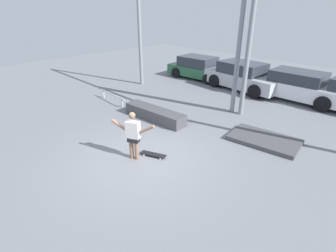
% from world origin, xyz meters
% --- Properties ---
extents(ground_plane, '(36.00, 36.00, 0.00)m').
position_xyz_m(ground_plane, '(0.00, 0.00, 0.00)').
color(ground_plane, slate).
extents(skateboarder, '(1.29, 0.69, 1.54)m').
position_xyz_m(skateboarder, '(-0.17, -0.20, 0.84)').
color(skateboarder, '#8C664C').
rests_on(skateboarder, ground_plane).
extents(skateboard, '(0.85, 0.51, 0.08)m').
position_xyz_m(skateboard, '(0.14, 0.30, 0.06)').
color(skateboard, black).
rests_on(skateboard, ground_plane).
extents(grind_box, '(2.91, 0.85, 0.47)m').
position_xyz_m(grind_box, '(-1.98, 2.30, 0.23)').
color(grind_box, '#47474C').
rests_on(grind_box, ground_plane).
extents(manual_pad, '(2.45, 1.66, 0.15)m').
position_xyz_m(manual_pad, '(2.15, 3.67, 0.07)').
color(manual_pad, '#47474C').
rests_on(manual_pad, ground_plane).
extents(grind_rail, '(2.19, 0.23, 0.42)m').
position_xyz_m(grind_rail, '(-4.99, 2.25, 0.33)').
color(grind_rail, '#B7BABF').
rests_on(grind_rail, ground_plane).
extents(canopy_support_left, '(6.49, 0.20, 6.16)m').
position_xyz_m(canopy_support_left, '(-3.35, 5.35, 3.82)').
color(canopy_support_left, gray).
rests_on(canopy_support_left, ground_plane).
extents(parked_car_green, '(4.08, 2.04, 1.36)m').
position_xyz_m(parked_car_green, '(-4.98, 8.83, 0.65)').
color(parked_car_green, '#28603D').
rests_on(parked_car_green, ground_plane).
extents(parked_car_silver, '(4.45, 2.26, 1.48)m').
position_xyz_m(parked_car_silver, '(-1.70, 8.66, 0.72)').
color(parked_car_silver, '#B7BABF').
rests_on(parked_car_silver, ground_plane).
extents(parked_car_white, '(4.39, 1.94, 1.41)m').
position_xyz_m(parked_car_white, '(1.19, 9.00, 0.69)').
color(parked_car_white, white).
rests_on(parked_car_white, ground_plane).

